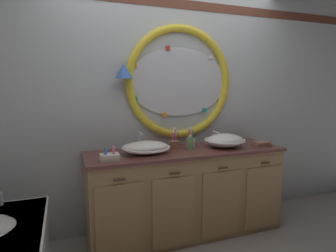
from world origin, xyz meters
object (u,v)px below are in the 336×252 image
(sink_basin_right, at_px, (225,140))
(toothbrush_holder_left, at_px, (174,144))
(soap_dispenser, at_px, (190,143))
(folded_hand_towel, at_px, (261,144))
(toothbrush_holder_right, at_px, (191,142))
(sink_basin_left, at_px, (146,147))
(toiletry_basket, at_px, (110,157))

(sink_basin_right, height_order, toothbrush_holder_left, toothbrush_holder_left)
(sink_basin_right, distance_m, soap_dispenser, 0.39)
(soap_dispenser, bearing_deg, toothbrush_holder_left, 150.40)
(sink_basin_right, distance_m, toothbrush_holder_left, 0.53)
(folded_hand_towel, bearing_deg, sink_basin_right, 170.55)
(sink_basin_right, height_order, toothbrush_holder_right, toothbrush_holder_right)
(sink_basin_left, relative_size, toothbrush_holder_left, 2.01)
(soap_dispenser, bearing_deg, folded_hand_towel, -5.90)
(sink_basin_right, bearing_deg, sink_basin_left, 180.00)
(sink_basin_left, height_order, toothbrush_holder_right, toothbrush_holder_right)
(folded_hand_towel, bearing_deg, sink_basin_left, 176.92)
(folded_hand_towel, bearing_deg, toiletry_basket, -177.66)
(sink_basin_right, bearing_deg, toiletry_basket, -173.68)
(toothbrush_holder_right, relative_size, toiletry_basket, 1.40)
(toothbrush_holder_left, xyz_separation_m, toiletry_basket, (-0.68, -0.23, -0.02))
(toothbrush_holder_right, relative_size, folded_hand_towel, 1.18)
(toothbrush_holder_right, bearing_deg, sink_basin_left, -167.42)
(soap_dispenser, xyz_separation_m, folded_hand_towel, (0.79, -0.08, -0.05))
(sink_basin_left, bearing_deg, soap_dispenser, 1.81)
(sink_basin_right, relative_size, toiletry_basket, 2.68)
(sink_basin_right, bearing_deg, folded_hand_towel, -9.45)
(toothbrush_holder_left, distance_m, soap_dispenser, 0.16)
(sink_basin_right, height_order, toiletry_basket, sink_basin_right)
(toothbrush_holder_left, xyz_separation_m, soap_dispenser, (0.14, -0.08, 0.02))
(soap_dispenser, distance_m, toiletry_basket, 0.83)
(sink_basin_left, distance_m, sink_basin_right, 0.84)
(toothbrush_holder_right, relative_size, soap_dispenser, 1.40)
(sink_basin_left, height_order, toiletry_basket, sink_basin_left)
(sink_basin_left, relative_size, toiletry_basket, 2.90)
(sink_basin_right, relative_size, toothbrush_holder_right, 1.92)
(sink_basin_right, distance_m, toiletry_basket, 1.21)
(sink_basin_left, distance_m, folded_hand_towel, 1.25)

